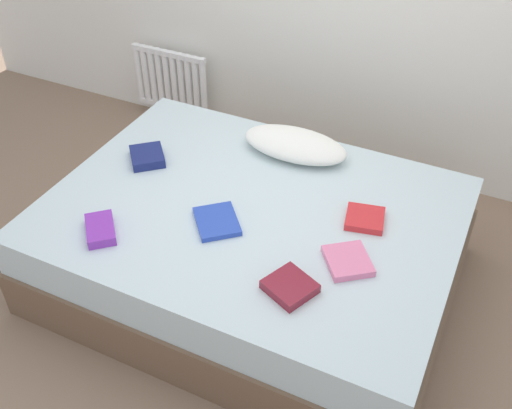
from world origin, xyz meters
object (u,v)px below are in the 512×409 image
at_px(textbook_blue, 217,221).
at_px(pillow, 295,144).
at_px(radiator, 171,81).
at_px(textbook_purple, 100,229).
at_px(textbook_maroon, 290,287).
at_px(textbook_pink, 348,261).
at_px(bed, 252,245).
at_px(textbook_red, 365,219).
at_px(textbook_navy, 147,157).

bearing_deg(textbook_blue, pillow, 130.75).
height_order(radiator, textbook_purple, radiator).
bearing_deg(textbook_maroon, textbook_purple, -152.95).
xyz_separation_m(radiator, textbook_pink, (1.78, -1.37, 0.18)).
xyz_separation_m(bed, radiator, (-1.23, 1.20, 0.09)).
bearing_deg(textbook_blue, textbook_purple, -97.89).
relative_size(textbook_purple, textbook_red, 1.18).
bearing_deg(textbook_navy, textbook_blue, 22.42).
distance_m(textbook_purple, textbook_maroon, 0.92).
bearing_deg(textbook_purple, textbook_blue, 81.10).
height_order(pillow, textbook_red, pillow).
height_order(textbook_pink, textbook_navy, textbook_navy).
bearing_deg(textbook_purple, textbook_navy, 151.20).
bearing_deg(textbook_navy, textbook_maroon, 22.40).
height_order(textbook_purple, textbook_maroon, textbook_purple).
relative_size(bed, pillow, 3.44).
bearing_deg(textbook_navy, textbook_purple, -27.86).
height_order(bed, textbook_maroon, textbook_maroon).
bearing_deg(radiator, textbook_red, -31.10).
bearing_deg(textbook_red, textbook_maroon, -117.06).
height_order(textbook_pink, textbook_maroon, textbook_maroon).
bearing_deg(textbook_red, textbook_pink, -98.71).
bearing_deg(textbook_purple, pillow, 108.94).
height_order(textbook_blue, textbook_pink, textbook_pink).
distance_m(radiator, textbook_navy, 1.24).
bearing_deg(textbook_navy, textbook_pink, 36.20).
bearing_deg(bed, radiator, 135.80).
height_order(textbook_blue, textbook_navy, textbook_navy).
distance_m(pillow, textbook_purple, 1.13).
bearing_deg(radiator, bed, -44.20).
bearing_deg(textbook_maroon, pillow, 135.45).
relative_size(textbook_pink, textbook_maroon, 1.09).
relative_size(radiator, textbook_navy, 2.98).
distance_m(textbook_blue, textbook_pink, 0.64).
bearing_deg(pillow, textbook_maroon, -68.26).
bearing_deg(textbook_red, pillow, 131.49).
distance_m(pillow, textbook_red, 0.64).
height_order(textbook_red, textbook_maroon, textbook_maroon).
bearing_deg(textbook_maroon, textbook_pink, 80.53).
bearing_deg(pillow, textbook_purple, -119.13).
xyz_separation_m(textbook_blue, textbook_purple, (-0.45, -0.29, 0.01)).
xyz_separation_m(textbook_blue, textbook_navy, (-0.58, 0.29, 0.01)).
relative_size(textbook_blue, textbook_navy, 1.18).
bearing_deg(textbook_maroon, textbook_blue, 177.08).
distance_m(bed, textbook_navy, 0.74).
bearing_deg(textbook_maroon, textbook_red, 99.00).
bearing_deg(radiator, textbook_maroon, -45.04).
relative_size(textbook_blue, textbook_red, 1.31).
distance_m(pillow, textbook_blue, 0.70).
bearing_deg(textbook_pink, bed, -144.11).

